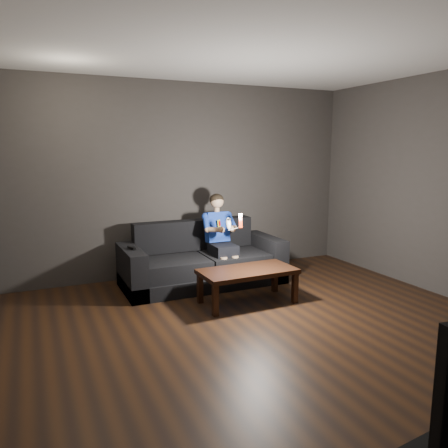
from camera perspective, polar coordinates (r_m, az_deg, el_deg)
name	(u,v)px	position (r m, az deg, el deg)	size (l,w,h in m)	color
floor	(276,337)	(4.34, 6.84, -14.50)	(5.00, 5.00, 0.00)	black
back_wall	(187,180)	(6.25, -4.87, 5.78)	(5.00, 0.04, 2.70)	#393532
ceiling	(283,40)	(4.07, 7.67, 22.75)	(5.00, 5.00, 0.02)	beige
sofa	(202,264)	(5.85, -2.87, -5.25)	(2.11, 0.91, 0.82)	black
child	(220,231)	(5.79, -0.50, -0.96)	(0.45, 0.55, 1.11)	black
wii_remote_red	(240,221)	(5.41, 2.15, 0.44)	(0.06, 0.07, 0.18)	red
nunchuk_white	(228,224)	(5.35, 0.59, 0.05)	(0.07, 0.10, 0.16)	white
wii_remote_black	(132,248)	(5.43, -11.98, -3.10)	(0.08, 0.16, 0.03)	black
coffee_table	(248,274)	(5.11, 3.10, -6.51)	(1.13, 0.58, 0.40)	black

